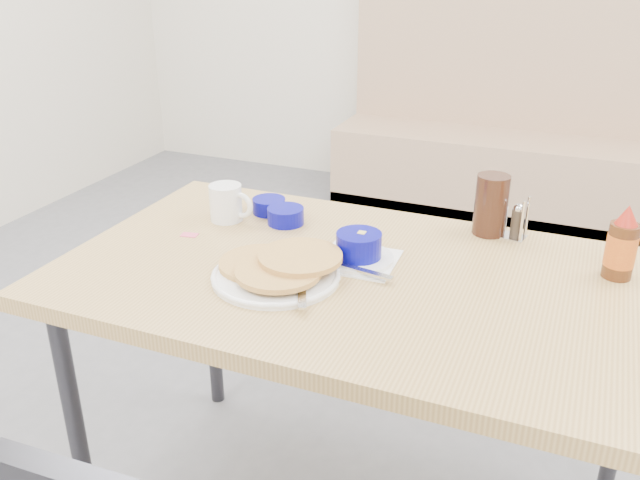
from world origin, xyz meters
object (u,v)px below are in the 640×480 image
at_px(creamer_bowl, 269,206).
at_px(amber_tumbler, 491,205).
at_px(booth_bench, 508,150).
at_px(grits_setting, 359,249).
at_px(coffee_mug, 227,202).
at_px(butter_bowl, 286,216).
at_px(pancake_plate, 278,270).
at_px(syrup_bottle, 621,247).
at_px(condiment_caddy, 509,222).
at_px(dining_table, 362,297).

relative_size(creamer_bowl, amber_tumbler, 0.58).
bearing_deg(booth_bench, creamer_bowl, -99.01).
height_order(booth_bench, grits_setting, booth_bench).
xyz_separation_m(coffee_mug, butter_bowl, (0.15, 0.04, -0.03)).
distance_m(booth_bench, grits_setting, 2.52).
xyz_separation_m(pancake_plate, butter_bowl, (-0.12, 0.29, 0.00)).
relative_size(pancake_plate, syrup_bottle, 1.66).
relative_size(condiment_caddy, syrup_bottle, 0.64).
xyz_separation_m(pancake_plate, syrup_bottle, (0.70, 0.30, 0.05)).
xyz_separation_m(coffee_mug, condiment_caddy, (0.71, 0.18, -0.01)).
bearing_deg(pancake_plate, grits_setting, 47.18).
distance_m(dining_table, syrup_bottle, 0.59).
relative_size(booth_bench, dining_table, 1.36).
bearing_deg(creamer_bowl, pancake_plate, -60.66).
distance_m(booth_bench, butter_bowl, 2.39).
bearing_deg(booth_bench, butter_bowl, -97.00).
xyz_separation_m(dining_table, condiment_caddy, (0.27, 0.34, 0.10)).
xyz_separation_m(dining_table, pancake_plate, (-0.17, -0.10, 0.08)).
bearing_deg(syrup_bottle, condiment_caddy, 152.28).
distance_m(amber_tumbler, condiment_caddy, 0.06).
height_order(creamer_bowl, amber_tumbler, amber_tumbler).
xyz_separation_m(butter_bowl, amber_tumbler, (0.51, 0.14, 0.06)).
distance_m(pancake_plate, condiment_caddy, 0.62).
relative_size(dining_table, grits_setting, 6.94).
bearing_deg(creamer_bowl, grits_setting, -30.62).
bearing_deg(syrup_bottle, dining_table, -159.19).
bearing_deg(booth_bench, condiment_caddy, -82.89).
relative_size(creamer_bowl, syrup_bottle, 0.53).
distance_m(dining_table, coffee_mug, 0.48).
bearing_deg(butter_bowl, booth_bench, 83.00).
height_order(coffee_mug, amber_tumbler, amber_tumbler).
xyz_separation_m(amber_tumbler, syrup_bottle, (0.31, -0.14, -0.00)).
bearing_deg(syrup_bottle, creamer_bowl, 176.95).
distance_m(grits_setting, amber_tumbler, 0.39).
bearing_deg(pancake_plate, booth_bench, 86.36).
distance_m(booth_bench, coffee_mug, 2.46).
height_order(amber_tumbler, syrup_bottle, syrup_bottle).
distance_m(dining_table, pancake_plate, 0.21).
height_order(dining_table, coffee_mug, coffee_mug).
bearing_deg(amber_tumbler, coffee_mug, -164.90).
bearing_deg(grits_setting, coffee_mug, 165.51).
xyz_separation_m(grits_setting, amber_tumbler, (0.25, 0.29, 0.05)).
bearing_deg(dining_table, creamer_bowl, 145.30).
relative_size(pancake_plate, coffee_mug, 2.25).
height_order(dining_table, amber_tumbler, amber_tumbler).
relative_size(dining_table, amber_tumbler, 8.91).
relative_size(amber_tumbler, condiment_caddy, 1.42).
distance_m(grits_setting, condiment_caddy, 0.42).
xyz_separation_m(pancake_plate, creamer_bowl, (-0.19, 0.35, -0.00)).
xyz_separation_m(dining_table, coffee_mug, (-0.44, 0.16, 0.11)).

